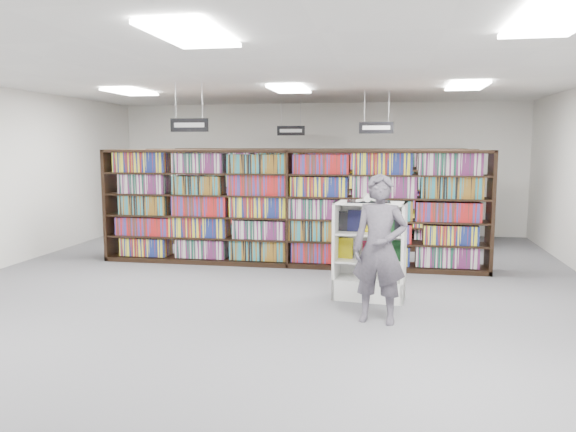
% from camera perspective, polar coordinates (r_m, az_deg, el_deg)
% --- Properties ---
extents(floor, '(12.00, 12.00, 0.00)m').
position_cam_1_polar(floor, '(8.40, -2.26, -7.86)').
color(floor, '#55545A').
rests_on(floor, ground).
extents(ceiling, '(10.00, 12.00, 0.10)m').
position_cam_1_polar(ceiling, '(8.17, -2.38, 14.36)').
color(ceiling, silver).
rests_on(ceiling, wall_back).
extents(wall_back, '(10.00, 0.10, 3.20)m').
position_cam_1_polar(wall_back, '(14.04, 3.02, 4.84)').
color(wall_back, silver).
rests_on(wall_back, ground).
extents(bookshelf_row_near, '(7.00, 0.60, 2.10)m').
position_cam_1_polar(bookshelf_row_near, '(10.13, 0.15, 0.81)').
color(bookshelf_row_near, black).
rests_on(bookshelf_row_near, floor).
extents(bookshelf_row_mid, '(7.00, 0.60, 2.10)m').
position_cam_1_polar(bookshelf_row_mid, '(12.10, 1.81, 1.85)').
color(bookshelf_row_mid, black).
rests_on(bookshelf_row_mid, floor).
extents(bookshelf_row_far, '(7.00, 0.60, 2.10)m').
position_cam_1_polar(bookshelf_row_far, '(13.77, 2.84, 2.51)').
color(bookshelf_row_far, black).
rests_on(bookshelf_row_far, floor).
extents(aisle_sign_left, '(0.65, 0.02, 0.80)m').
position_cam_1_polar(aisle_sign_left, '(9.50, -10.00, 9.21)').
color(aisle_sign_left, '#B2B2B7').
rests_on(aisle_sign_left, ceiling).
extents(aisle_sign_right, '(0.65, 0.02, 0.80)m').
position_cam_1_polar(aisle_sign_right, '(10.92, 8.96, 8.97)').
color(aisle_sign_right, '#B2B2B7').
rests_on(aisle_sign_right, ceiling).
extents(aisle_sign_center, '(0.65, 0.02, 0.80)m').
position_cam_1_polar(aisle_sign_center, '(13.11, 0.29, 8.75)').
color(aisle_sign_center, '#B2B2B7').
rests_on(aisle_sign_center, ceiling).
extents(troffer_front_center, '(0.60, 1.20, 0.04)m').
position_cam_1_polar(troffer_front_center, '(5.31, -9.79, 17.70)').
color(troffer_front_center, white).
rests_on(troffer_front_center, ceiling).
extents(troffer_front_right, '(0.60, 1.20, 0.04)m').
position_cam_1_polar(troffer_front_right, '(5.16, 25.15, 17.44)').
color(troffer_front_right, white).
rests_on(troffer_front_right, ceiling).
extents(troffer_back_left, '(0.60, 1.20, 0.04)m').
position_cam_1_polar(troffer_back_left, '(11.04, -15.72, 12.04)').
color(troffer_back_left, white).
rests_on(troffer_back_left, ceiling).
extents(troffer_back_center, '(0.60, 1.20, 0.04)m').
position_cam_1_polar(troffer_back_center, '(10.12, 0.15, 12.77)').
color(troffer_back_center, white).
rests_on(troffer_back_center, ceiling).
extents(troffer_back_right, '(0.60, 1.20, 0.04)m').
position_cam_1_polar(troffer_back_right, '(10.04, 17.70, 12.47)').
color(troffer_back_right, white).
rests_on(troffer_back_right, ceiling).
extents(endcap_display, '(1.04, 0.60, 1.39)m').
position_cam_1_polar(endcap_display, '(8.12, 8.29, -5.00)').
color(endcap_display, white).
rests_on(endcap_display, floor).
extents(open_book, '(0.62, 0.38, 0.13)m').
position_cam_1_polar(open_book, '(7.93, 8.11, 1.64)').
color(open_book, black).
rests_on(open_book, endcap_display).
extents(shopper, '(0.74, 0.55, 1.84)m').
position_cam_1_polar(shopper, '(6.97, 9.28, -3.34)').
color(shopper, '#514B56').
rests_on(shopper, floor).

